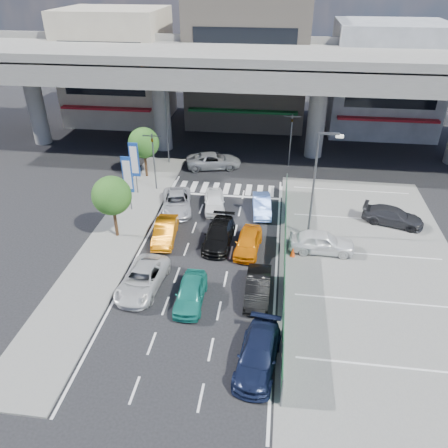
# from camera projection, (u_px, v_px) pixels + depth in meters

# --- Properties ---
(ground) EXTENTS (120.00, 120.00, 0.00)m
(ground) POSITION_uv_depth(u_px,v_px,m) (201.00, 277.00, 28.19)
(ground) COLOR black
(ground) RESTS_ON ground
(parking_lot) EXTENTS (12.00, 28.00, 0.06)m
(parking_lot) POSITION_uv_depth(u_px,v_px,m) (371.00, 272.00, 28.63)
(parking_lot) COLOR slate
(parking_lot) RESTS_ON ground
(sidewalk_left) EXTENTS (4.00, 30.00, 0.12)m
(sidewalk_left) POSITION_uv_depth(u_px,v_px,m) (118.00, 236.00, 32.35)
(sidewalk_left) COLOR slate
(sidewalk_left) RESTS_ON ground
(fence_run) EXTENTS (0.16, 22.00, 1.80)m
(fence_run) POSITION_uv_depth(u_px,v_px,m) (285.00, 263.00, 27.98)
(fence_run) COLOR #1B502E
(fence_run) RESTS_ON ground
(expressway) EXTENTS (64.00, 14.00, 10.75)m
(expressway) POSITION_uv_depth(u_px,v_px,m) (238.00, 67.00, 42.40)
(expressway) COLOR slate
(expressway) RESTS_ON ground
(building_west) EXTENTS (12.00, 10.90, 13.00)m
(building_west) POSITION_uv_depth(u_px,v_px,m) (118.00, 66.00, 53.86)
(building_west) COLOR #A79A86
(building_west) RESTS_ON ground
(building_center) EXTENTS (14.00, 10.90, 15.00)m
(building_center) POSITION_uv_depth(u_px,v_px,m) (248.00, 60.00, 52.39)
(building_center) COLOR gray
(building_center) RESTS_ON ground
(building_east) EXTENTS (12.00, 10.90, 12.00)m
(building_east) POSITION_uv_depth(u_px,v_px,m) (384.00, 78.00, 50.50)
(building_east) COLOR gray
(building_east) RESTS_ON ground
(traffic_light_left) EXTENTS (1.60, 1.24, 5.20)m
(traffic_light_left) POSITION_uv_depth(u_px,v_px,m) (153.00, 148.00, 37.07)
(traffic_light_left) COLOR #595B60
(traffic_light_left) RESTS_ON ground
(traffic_light_right) EXTENTS (1.60, 1.24, 5.20)m
(traffic_light_right) POSITION_uv_depth(u_px,v_px,m) (292.00, 127.00, 41.71)
(traffic_light_right) COLOR #595B60
(traffic_light_right) RESTS_ON ground
(street_lamp_right) EXTENTS (1.65, 0.22, 8.00)m
(street_lamp_right) POSITION_uv_depth(u_px,v_px,m) (317.00, 177.00, 30.03)
(street_lamp_right) COLOR #595B60
(street_lamp_right) RESTS_ON ground
(street_lamp_left) EXTENTS (1.65, 0.22, 8.00)m
(street_lamp_left) POSITION_uv_depth(u_px,v_px,m) (168.00, 117.00, 41.77)
(street_lamp_left) COLOR #595B60
(street_lamp_left) RESTS_ON ground
(signboard_near) EXTENTS (0.80, 0.14, 4.70)m
(signboard_near) POSITION_uv_depth(u_px,v_px,m) (128.00, 176.00, 34.23)
(signboard_near) COLOR #595B60
(signboard_near) RESTS_ON ground
(signboard_far) EXTENTS (0.80, 0.14, 4.70)m
(signboard_far) POSITION_uv_depth(u_px,v_px,m) (134.00, 161.00, 36.83)
(signboard_far) COLOR #595B60
(signboard_far) RESTS_ON ground
(tree_near) EXTENTS (2.80, 2.80, 4.80)m
(tree_near) POSITION_uv_depth(u_px,v_px,m) (112.00, 196.00, 30.64)
(tree_near) COLOR #382314
(tree_near) RESTS_ON ground
(tree_far) EXTENTS (2.80, 2.80, 4.80)m
(tree_far) POSITION_uv_depth(u_px,v_px,m) (144.00, 143.00, 39.66)
(tree_far) COLOR #382314
(tree_far) RESTS_ON ground
(minivan_navy_back) EXTENTS (2.46, 4.94, 1.38)m
(minivan_navy_back) POSITION_uv_depth(u_px,v_px,m) (258.00, 355.00, 21.67)
(minivan_navy_back) COLOR #121934
(minivan_navy_back) RESTS_ON ground
(sedan_white_mid_left) EXTENTS (2.66, 5.09, 1.37)m
(sedan_white_mid_left) POSITION_uv_depth(u_px,v_px,m) (142.00, 279.00, 26.89)
(sedan_white_mid_left) COLOR silver
(sedan_white_mid_left) RESTS_ON ground
(taxi_teal_mid) EXTENTS (1.70, 4.08, 1.38)m
(taxi_teal_mid) POSITION_uv_depth(u_px,v_px,m) (191.00, 293.00, 25.77)
(taxi_teal_mid) COLOR #1C8675
(taxi_teal_mid) RESTS_ON ground
(hatch_black_mid_right) EXTENTS (1.46, 4.14, 1.36)m
(hatch_black_mid_right) POSITION_uv_depth(u_px,v_px,m) (258.00, 288.00, 26.21)
(hatch_black_mid_right) COLOR black
(hatch_black_mid_right) RESTS_ON ground
(taxi_orange_left) EXTENTS (1.85, 4.31, 1.38)m
(taxi_orange_left) POSITION_uv_depth(u_px,v_px,m) (165.00, 231.00, 31.69)
(taxi_orange_left) COLOR #D66D06
(taxi_orange_left) RESTS_ON ground
(sedan_black_mid) EXTENTS (2.09, 4.82, 1.38)m
(sedan_black_mid) POSITION_uv_depth(u_px,v_px,m) (219.00, 235.00, 31.29)
(sedan_black_mid) COLOR black
(sedan_black_mid) RESTS_ON ground
(taxi_orange_right) EXTENTS (1.96, 4.17, 1.38)m
(taxi_orange_right) POSITION_uv_depth(u_px,v_px,m) (248.00, 242.00, 30.47)
(taxi_orange_right) COLOR orange
(taxi_orange_right) RESTS_ON ground
(wagon_silver_front_left) EXTENTS (3.30, 5.34, 1.38)m
(wagon_silver_front_left) POSITION_uv_depth(u_px,v_px,m) (177.00, 202.00, 35.52)
(wagon_silver_front_left) COLOR #B2B3BA
(wagon_silver_front_left) RESTS_ON ground
(sedan_white_front_mid) EXTENTS (2.29, 4.27, 1.38)m
(sedan_white_front_mid) POSITION_uv_depth(u_px,v_px,m) (214.00, 201.00, 35.68)
(sedan_white_front_mid) COLOR white
(sedan_white_front_mid) RESTS_ON ground
(kei_truck_front_right) EXTENTS (1.79, 4.10, 1.31)m
(kei_truck_front_right) POSITION_uv_depth(u_px,v_px,m) (262.00, 205.00, 35.18)
(kei_truck_front_right) COLOR #648FEE
(kei_truck_front_right) RESTS_ON ground
(crossing_wagon_silver) EXTENTS (5.74, 3.58, 1.48)m
(crossing_wagon_silver) POSITION_uv_depth(u_px,v_px,m) (214.00, 161.00, 42.94)
(crossing_wagon_silver) COLOR #939599
(crossing_wagon_silver) RESTS_ON ground
(parked_sedan_white) EXTENTS (4.51, 1.83, 1.53)m
(parked_sedan_white) POSITION_uv_depth(u_px,v_px,m) (322.00, 242.00, 30.25)
(parked_sedan_white) COLOR white
(parked_sedan_white) RESTS_ON parking_lot
(parked_sedan_dgrey) EXTENTS (4.89, 3.10, 1.32)m
(parked_sedan_dgrey) POSITION_uv_depth(u_px,v_px,m) (393.00, 216.00, 33.53)
(parked_sedan_dgrey) COLOR #2B2B30
(parked_sedan_dgrey) RESTS_ON parking_lot
(traffic_cone) EXTENTS (0.48, 0.48, 0.72)m
(traffic_cone) POSITION_uv_depth(u_px,v_px,m) (293.00, 252.00, 29.92)
(traffic_cone) COLOR #D13D0B
(traffic_cone) RESTS_ON parking_lot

